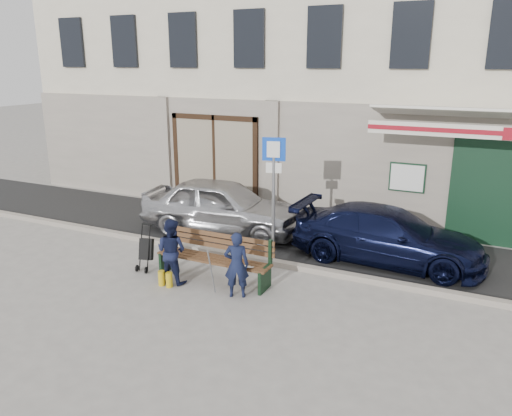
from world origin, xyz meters
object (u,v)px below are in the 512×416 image
Objects in this scene: car_silver at (222,206)px; car_navy at (387,236)px; parking_sign at (274,179)px; stroller at (146,250)px; woman at (171,251)px; bench at (212,258)px; man at (237,265)px.

car_navy is (4.20, -0.18, -0.10)m from car_silver.
stroller is at bearing -154.19° from parking_sign.
car_silver is 3.12m from woman.
woman is 0.93m from stroller.
woman reaches higher than car_navy.
woman is at bearing -135.73° from parking_sign.
bench is 0.81m from woman.
stroller is at bearing -31.93° from man.
woman is (-0.65, -0.44, 0.20)m from bench.
car_silver reaches higher than man.
car_navy is 3.15× the size of woman.
car_navy is at bearing -140.87° from woman.
man reaches higher than stroller.
car_silver is at bearing 115.21° from bench.
man is (-2.17, -2.91, 0.03)m from car_navy.
parking_sign is 3.09m from stroller.
man is (2.03, -3.08, -0.07)m from car_silver.
woman is 1.35× the size of stroller.
car_navy is 4.63m from woman.
car_silver is 4.20m from car_navy.
stroller is at bearing -18.33° from woman.
car_silver reaches higher than stroller.
bench is 0.93m from man.
man is 0.97× the size of woman.
stroller is (-1.50, -0.15, -0.03)m from bench.
car_navy is 3.85m from bench.
car_silver is 1.71× the size of bench.
car_navy reaches higher than bench.
parking_sign is at bearing -124.61° from car_silver.
car_navy is 1.72× the size of bench.
bench is at bearing -145.73° from woman.
man is at bearing 145.51° from car_navy.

